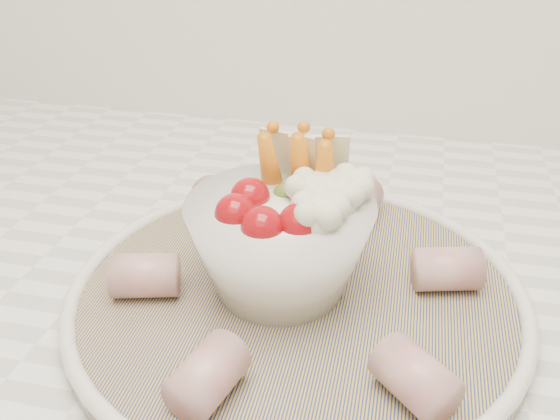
# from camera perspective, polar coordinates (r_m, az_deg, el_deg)

# --- Properties ---
(serving_platter) EXTENTS (0.36, 0.36, 0.02)m
(serving_platter) POSITION_cam_1_polar(r_m,az_deg,el_deg) (0.49, 1.56, -7.71)
(serving_platter) COLOR navy
(serving_platter) RESTS_ON kitchen_counter
(veggie_bowl) EXTENTS (0.14, 0.14, 0.12)m
(veggie_bowl) POSITION_cam_1_polar(r_m,az_deg,el_deg) (0.46, 0.35, -2.51)
(veggie_bowl) COLOR white
(veggie_bowl) RESTS_ON serving_platter
(cured_meat_rolls) EXTENTS (0.28, 0.29, 0.03)m
(cured_meat_rolls) POSITION_cam_1_polar(r_m,az_deg,el_deg) (0.47, 1.59, -5.70)
(cured_meat_rolls) COLOR #A44B50
(cured_meat_rolls) RESTS_ON serving_platter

